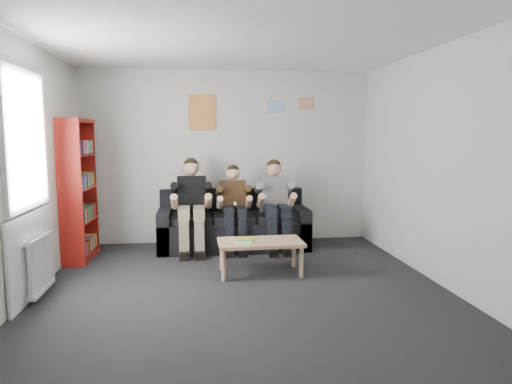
{
  "coord_description": "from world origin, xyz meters",
  "views": [
    {
      "loc": [
        -0.47,
        -4.73,
        1.7
      ],
      "look_at": [
        0.29,
        1.3,
        0.94
      ],
      "focal_mm": 32.0,
      "sensor_mm": 36.0,
      "label": 1
    }
  ],
  "objects_px": {
    "person_middle": "(234,208)",
    "person_right": "(276,205)",
    "bookshelf": "(80,190)",
    "person_left": "(192,206)",
    "sofa": "(233,227)",
    "coffee_table": "(260,245)"
  },
  "relations": [
    {
      "from": "bookshelf",
      "to": "person_left",
      "type": "height_order",
      "value": "bookshelf"
    },
    {
      "from": "person_middle",
      "to": "sofa",
      "type": "bearing_deg",
      "value": 88.08
    },
    {
      "from": "sofa",
      "to": "person_right",
      "type": "distance_m",
      "value": 0.74
    },
    {
      "from": "sofa",
      "to": "person_left",
      "type": "relative_size",
      "value": 1.63
    },
    {
      "from": "sofa",
      "to": "coffee_table",
      "type": "relative_size",
      "value": 2.16
    },
    {
      "from": "bookshelf",
      "to": "person_left",
      "type": "relative_size",
      "value": 1.4
    },
    {
      "from": "person_left",
      "to": "person_middle",
      "type": "relative_size",
      "value": 1.08
    },
    {
      "from": "person_middle",
      "to": "person_right",
      "type": "xyz_separation_m",
      "value": [
        0.62,
        -0.0,
        0.03
      ]
    },
    {
      "from": "bookshelf",
      "to": "person_right",
      "type": "height_order",
      "value": "bookshelf"
    },
    {
      "from": "coffee_table",
      "to": "person_middle",
      "type": "height_order",
      "value": "person_middle"
    },
    {
      "from": "person_right",
      "to": "sofa",
      "type": "bearing_deg",
      "value": 159.35
    },
    {
      "from": "person_right",
      "to": "bookshelf",
      "type": "bearing_deg",
      "value": -178.17
    },
    {
      "from": "person_left",
      "to": "coffee_table",
      "type": "bearing_deg",
      "value": -57.99
    },
    {
      "from": "person_middle",
      "to": "person_right",
      "type": "relative_size",
      "value": 0.94
    },
    {
      "from": "coffee_table",
      "to": "person_left",
      "type": "xyz_separation_m",
      "value": [
        -0.85,
        1.18,
        0.32
      ]
    },
    {
      "from": "sofa",
      "to": "person_middle",
      "type": "relative_size",
      "value": 1.76
    },
    {
      "from": "sofa",
      "to": "bookshelf",
      "type": "bearing_deg",
      "value": -168.99
    },
    {
      "from": "bookshelf",
      "to": "person_middle",
      "type": "height_order",
      "value": "bookshelf"
    },
    {
      "from": "sofa",
      "to": "person_right",
      "type": "bearing_deg",
      "value": -18.08
    },
    {
      "from": "coffee_table",
      "to": "sofa",
      "type": "bearing_deg",
      "value": 99.32
    },
    {
      "from": "sofa",
      "to": "person_left",
      "type": "distance_m",
      "value": 0.75
    },
    {
      "from": "bookshelf",
      "to": "coffee_table",
      "type": "relative_size",
      "value": 1.86
    }
  ]
}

